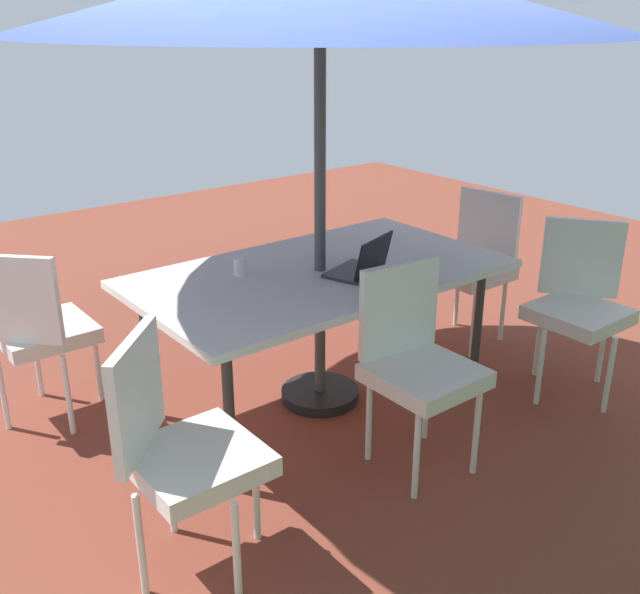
{
  "coord_description": "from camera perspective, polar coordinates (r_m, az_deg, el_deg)",
  "views": [
    {
      "loc": [
        2.24,
        2.85,
        2.05
      ],
      "look_at": [
        0.0,
        0.0,
        0.62
      ],
      "focal_mm": 40.55,
      "sensor_mm": 36.0,
      "label": 1
    }
  ],
  "objects": [
    {
      "name": "laptop",
      "position": [
        3.76,
        3.3,
        2.47
      ],
      "size": [
        0.38,
        0.34,
        0.21
      ],
      "rotation": [
        0.0,
        0.0,
        0.33
      ],
      "color": "#2D2D33",
      "rests_on": "dining_table"
    },
    {
      "name": "chair_northwest",
      "position": [
        4.3,
        19.75,
        -0.22
      ],
      "size": [
        0.58,
        0.58,
        0.98
      ],
      "rotation": [
        0.0,
        0.0,
        2.23
      ],
      "color": "silver",
      "rests_on": "ground_plane"
    },
    {
      "name": "ground_plane",
      "position": [
        4.17,
        0.0,
        -8.13
      ],
      "size": [
        10.0,
        10.0,
        0.02
      ],
      "primitive_type": "cube",
      "color": "brown"
    },
    {
      "name": "chair_west",
      "position": [
        4.82,
        12.05,
        2.88
      ],
      "size": [
        0.49,
        0.48,
        0.98
      ],
      "rotation": [
        0.0,
        0.0,
        1.71
      ],
      "color": "silver",
      "rests_on": "ground_plane"
    },
    {
      "name": "dining_table",
      "position": [
        3.86,
        0.0,
        1.46
      ],
      "size": [
        1.97,
        1.12,
        0.78
      ],
      "color": "silver",
      "rests_on": "ground_plane"
    },
    {
      "name": "chair_north",
      "position": [
        3.41,
        7.65,
        -4.83
      ],
      "size": [
        0.47,
        0.48,
        0.98
      ],
      "rotation": [
        0.0,
        0.0,
        3.04
      ],
      "color": "silver",
      "rests_on": "ground_plane"
    },
    {
      "name": "chair_northeast",
      "position": [
        2.8,
        -11.01,
        -11.38
      ],
      "size": [
        0.59,
        0.59,
        0.98
      ],
      "rotation": [
        0.0,
        0.0,
        3.93
      ],
      "color": "silver",
      "rests_on": "ground_plane"
    },
    {
      "name": "cup",
      "position": [
        3.78,
        -6.32,
        2.4
      ],
      "size": [
        0.06,
        0.06,
        0.09
      ],
      "primitive_type": "cylinder",
      "color": "white",
      "rests_on": "dining_table"
    },
    {
      "name": "chair_southeast",
      "position": [
        3.99,
        -21.42,
        -2.13
      ],
      "size": [
        0.59,
        0.59,
        0.98
      ],
      "rotation": [
        0.0,
        0.0,
        5.48
      ],
      "color": "silver",
      "rests_on": "ground_plane"
    }
  ]
}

